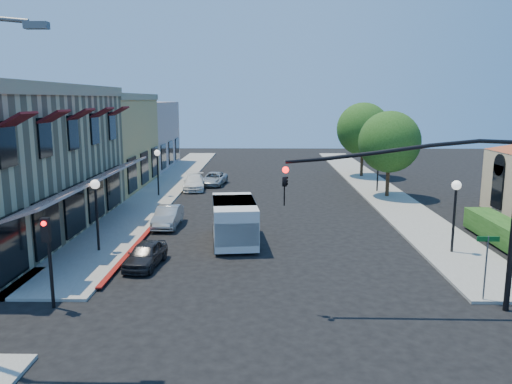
{
  "coord_description": "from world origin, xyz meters",
  "views": [
    {
      "loc": [
        -0.54,
        -15.09,
        7.31
      ],
      "look_at": [
        -0.92,
        10.14,
        2.6
      ],
      "focal_mm": 35.0,
      "sensor_mm": 36.0,
      "label": 1
    }
  ],
  "objects_px": {
    "street_tree_b": "(363,129)",
    "street_name_sign": "(487,258)",
    "secondary_signal": "(48,246)",
    "lamppost_right_far": "(378,158)",
    "lamppost_right_near": "(456,198)",
    "parked_car_a": "(146,254)",
    "signal_mast_arm": "(453,196)",
    "lamppost_left_near": "(96,197)",
    "parked_car_b": "(168,217)",
    "street_tree_a": "(389,142)",
    "parked_car_d": "(214,179)",
    "white_van": "(234,219)",
    "lamppost_left_far": "(157,161)",
    "parked_car_c": "(194,183)"
  },
  "relations": [
    {
      "from": "street_tree_a",
      "to": "street_tree_b",
      "type": "relative_size",
      "value": 0.92
    },
    {
      "from": "secondary_signal",
      "to": "lamppost_right_far",
      "type": "distance_m",
      "value": 27.98
    },
    {
      "from": "street_tree_b",
      "to": "lamppost_right_near",
      "type": "xyz_separation_m",
      "value": [
        -0.3,
        -24.0,
        -1.81
      ]
    },
    {
      "from": "parked_car_a",
      "to": "parked_car_d",
      "type": "xyz_separation_m",
      "value": [
        0.95,
        21.31,
        -0.0
      ]
    },
    {
      "from": "street_tree_a",
      "to": "lamppost_left_near",
      "type": "xyz_separation_m",
      "value": [
        -17.3,
        -14.0,
        -1.46
      ]
    },
    {
      "from": "parked_car_d",
      "to": "lamppost_left_near",
      "type": "bearing_deg",
      "value": -93.7
    },
    {
      "from": "secondary_signal",
      "to": "street_name_sign",
      "type": "relative_size",
      "value": 1.33
    },
    {
      "from": "street_tree_b",
      "to": "parked_car_d",
      "type": "xyz_separation_m",
      "value": [
        -13.6,
        -4.69,
        -4.0
      ]
    },
    {
      "from": "lamppost_right_near",
      "to": "parked_car_a",
      "type": "relative_size",
      "value": 1.11
    },
    {
      "from": "street_tree_b",
      "to": "signal_mast_arm",
      "type": "bearing_deg",
      "value": -95.51
    },
    {
      "from": "lamppost_left_near",
      "to": "parked_car_a",
      "type": "xyz_separation_m",
      "value": [
        2.75,
        -2.0,
        -2.19
      ]
    },
    {
      "from": "street_tree_a",
      "to": "street_tree_b",
      "type": "height_order",
      "value": "street_tree_b"
    },
    {
      "from": "street_tree_a",
      "to": "parked_car_b",
      "type": "xyz_separation_m",
      "value": [
        -14.88,
        -9.0,
        -3.6
      ]
    },
    {
      "from": "street_tree_a",
      "to": "lamppost_right_near",
      "type": "xyz_separation_m",
      "value": [
        -0.3,
        -14.0,
        -1.46
      ]
    },
    {
      "from": "parked_car_b",
      "to": "signal_mast_arm",
      "type": "bearing_deg",
      "value": -43.09
    },
    {
      "from": "signal_mast_arm",
      "to": "lamppost_right_far",
      "type": "distance_m",
      "value": 22.7
    },
    {
      "from": "white_van",
      "to": "parked_car_d",
      "type": "bearing_deg",
      "value": 98.97
    },
    {
      "from": "lamppost_left_near",
      "to": "parked_car_b",
      "type": "height_order",
      "value": "lamppost_left_near"
    },
    {
      "from": "lamppost_left_far",
      "to": "lamppost_right_far",
      "type": "relative_size",
      "value": 1.0
    },
    {
      "from": "parked_car_d",
      "to": "lamppost_left_far",
      "type": "bearing_deg",
      "value": -117.73
    },
    {
      "from": "lamppost_right_near",
      "to": "lamppost_left_far",
      "type": "bearing_deg",
      "value": 140.53
    },
    {
      "from": "lamppost_left_near",
      "to": "lamppost_right_far",
      "type": "relative_size",
      "value": 1.0
    },
    {
      "from": "street_tree_b",
      "to": "street_name_sign",
      "type": "relative_size",
      "value": 2.81
    },
    {
      "from": "lamppost_left_near",
      "to": "parked_car_a",
      "type": "bearing_deg",
      "value": -35.99
    },
    {
      "from": "lamppost_right_near",
      "to": "parked_car_a",
      "type": "bearing_deg",
      "value": -172.01
    },
    {
      "from": "lamppost_left_near",
      "to": "parked_car_b",
      "type": "relative_size",
      "value": 0.98
    },
    {
      "from": "lamppost_right_near",
      "to": "parked_car_b",
      "type": "distance_m",
      "value": 15.56
    },
    {
      "from": "street_tree_b",
      "to": "white_van",
      "type": "height_order",
      "value": "street_tree_b"
    },
    {
      "from": "secondary_signal",
      "to": "street_name_sign",
      "type": "bearing_deg",
      "value": 2.93
    },
    {
      "from": "street_tree_b",
      "to": "white_van",
      "type": "xyz_separation_m",
      "value": [
        -10.83,
        -22.24,
        -3.28
      ]
    },
    {
      "from": "parked_car_a",
      "to": "parked_car_b",
      "type": "xyz_separation_m",
      "value": [
        -0.34,
        7.0,
        0.05
      ]
    },
    {
      "from": "lamppost_right_near",
      "to": "lamppost_right_far",
      "type": "distance_m",
      "value": 16.0
    },
    {
      "from": "parked_car_b",
      "to": "street_tree_a",
      "type": "bearing_deg",
      "value": 32.01
    },
    {
      "from": "parked_car_d",
      "to": "white_van",
      "type": "bearing_deg",
      "value": -73.88
    },
    {
      "from": "lamppost_left_far",
      "to": "lamppost_right_near",
      "type": "distance_m",
      "value": 22.02
    },
    {
      "from": "street_tree_b",
      "to": "street_name_sign",
      "type": "bearing_deg",
      "value": -92.5
    },
    {
      "from": "lamppost_right_far",
      "to": "parked_car_d",
      "type": "relative_size",
      "value": 0.91
    },
    {
      "from": "lamppost_right_far",
      "to": "parked_car_a",
      "type": "height_order",
      "value": "lamppost_right_far"
    },
    {
      "from": "lamppost_left_near",
      "to": "white_van",
      "type": "bearing_deg",
      "value": 15.18
    },
    {
      "from": "signal_mast_arm",
      "to": "parked_car_c",
      "type": "distance_m",
      "value": 26.65
    },
    {
      "from": "street_name_sign",
      "to": "white_van",
      "type": "distance_m",
      "value": 12.17
    },
    {
      "from": "street_tree_a",
      "to": "lamppost_right_far",
      "type": "distance_m",
      "value": 2.49
    },
    {
      "from": "signal_mast_arm",
      "to": "lamppost_right_near",
      "type": "distance_m",
      "value": 7.15
    },
    {
      "from": "street_tree_a",
      "to": "lamppost_right_near",
      "type": "height_order",
      "value": "street_tree_a"
    },
    {
      "from": "street_tree_b",
      "to": "lamppost_right_near",
      "type": "distance_m",
      "value": 24.07
    },
    {
      "from": "secondary_signal",
      "to": "white_van",
      "type": "bearing_deg",
      "value": 54.43
    },
    {
      "from": "lamppost_left_near",
      "to": "parked_car_d",
      "type": "height_order",
      "value": "lamppost_left_near"
    },
    {
      "from": "white_van",
      "to": "street_name_sign",
      "type": "bearing_deg",
      "value": -38.42
    },
    {
      "from": "signal_mast_arm",
      "to": "parked_car_a",
      "type": "xyz_separation_m",
      "value": [
        -11.6,
        4.5,
        -3.54
      ]
    },
    {
      "from": "street_name_sign",
      "to": "parked_car_b",
      "type": "bearing_deg",
      "value": 141.51
    }
  ]
}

